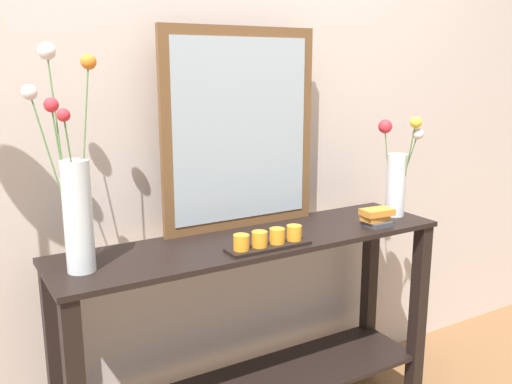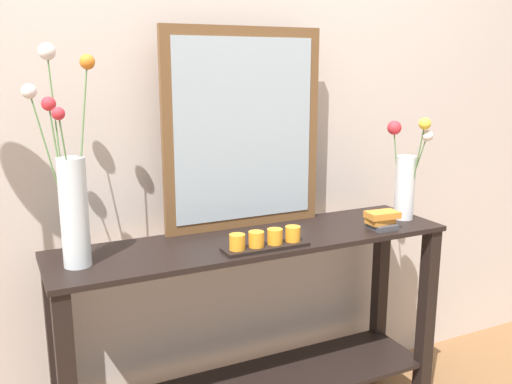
{
  "view_description": "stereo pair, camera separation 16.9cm",
  "coord_description": "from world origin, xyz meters",
  "px_view_note": "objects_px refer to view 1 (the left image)",
  "views": [
    {
      "loc": [
        -1.03,
        -1.74,
        1.49
      ],
      "look_at": [
        0.0,
        0.0,
        1.03
      ],
      "focal_mm": 39.12,
      "sensor_mm": 36.0,
      "label": 1
    },
    {
      "loc": [
        -0.88,
        -1.82,
        1.49
      ],
      "look_at": [
        0.0,
        0.0,
        1.03
      ],
      "focal_mm": 39.12,
      "sensor_mm": 36.0,
      "label": 2
    }
  ],
  "objects_px": {
    "book_stack": "(377,217)",
    "tall_vase_left": "(74,195)",
    "candle_tray": "(268,240)",
    "console_table": "(256,318)",
    "mirror_leaning": "(240,130)",
    "vase_right": "(397,174)"
  },
  "relations": [
    {
      "from": "candle_tray",
      "to": "book_stack",
      "type": "height_order",
      "value": "book_stack"
    },
    {
      "from": "console_table",
      "to": "mirror_leaning",
      "type": "distance_m",
      "value": 0.74
    },
    {
      "from": "book_stack",
      "to": "tall_vase_left",
      "type": "bearing_deg",
      "value": 174.85
    },
    {
      "from": "mirror_leaning",
      "to": "candle_tray",
      "type": "xyz_separation_m",
      "value": [
        -0.05,
        -0.29,
        -0.36
      ]
    },
    {
      "from": "mirror_leaning",
      "to": "book_stack",
      "type": "distance_m",
      "value": 0.66
    },
    {
      "from": "book_stack",
      "to": "vase_right",
      "type": "bearing_deg",
      "value": 23.5
    },
    {
      "from": "tall_vase_left",
      "to": "vase_right",
      "type": "distance_m",
      "value": 1.34
    },
    {
      "from": "console_table",
      "to": "candle_tray",
      "type": "distance_m",
      "value": 0.38
    },
    {
      "from": "tall_vase_left",
      "to": "book_stack",
      "type": "height_order",
      "value": "tall_vase_left"
    },
    {
      "from": "vase_right",
      "to": "book_stack",
      "type": "distance_m",
      "value": 0.24
    },
    {
      "from": "mirror_leaning",
      "to": "candle_tray",
      "type": "relative_size",
      "value": 2.46
    },
    {
      "from": "console_table",
      "to": "vase_right",
      "type": "height_order",
      "value": "vase_right"
    },
    {
      "from": "tall_vase_left",
      "to": "book_stack",
      "type": "relative_size",
      "value": 5.28
    },
    {
      "from": "vase_right",
      "to": "candle_tray",
      "type": "xyz_separation_m",
      "value": [
        -0.71,
        -0.09,
        -0.15
      ]
    },
    {
      "from": "console_table",
      "to": "mirror_leaning",
      "type": "height_order",
      "value": "mirror_leaning"
    },
    {
      "from": "tall_vase_left",
      "to": "vase_right",
      "type": "relative_size",
      "value": 1.63
    },
    {
      "from": "console_table",
      "to": "tall_vase_left",
      "type": "distance_m",
      "value": 0.87
    },
    {
      "from": "console_table",
      "to": "book_stack",
      "type": "relative_size",
      "value": 11.45
    },
    {
      "from": "mirror_leaning",
      "to": "vase_right",
      "type": "bearing_deg",
      "value": -16.45
    },
    {
      "from": "candle_tray",
      "to": "vase_right",
      "type": "bearing_deg",
      "value": 7.6
    },
    {
      "from": "tall_vase_left",
      "to": "console_table",
      "type": "bearing_deg",
      "value": 0.23
    },
    {
      "from": "console_table",
      "to": "tall_vase_left",
      "type": "bearing_deg",
      "value": -179.77
    }
  ]
}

